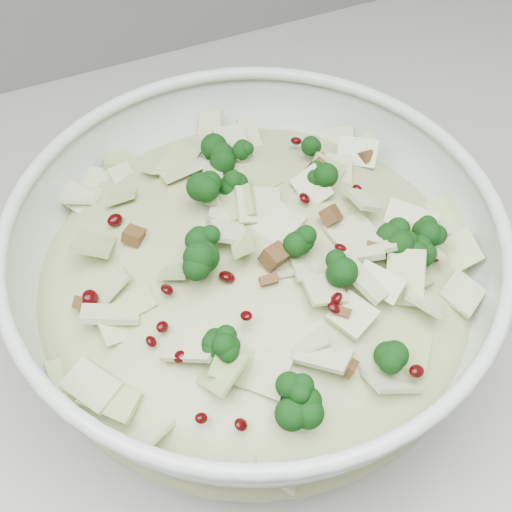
{
  "coord_description": "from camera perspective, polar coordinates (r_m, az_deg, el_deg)",
  "views": [
    {
      "loc": [
        -0.06,
        1.33,
        1.37
      ],
      "look_at": [
        0.06,
        1.6,
        1.0
      ],
      "focal_mm": 50.0,
      "sensor_mm": 36.0,
      "label": 1
    }
  ],
  "objects": [
    {
      "name": "salad",
      "position": [
        0.48,
        -0.14,
        -0.73
      ],
      "size": [
        0.38,
        0.38,
        0.13
      ],
      "rotation": [
        0.0,
        0.0,
        -0.32
      ],
      "color": "#A9B27A",
      "rests_on": "mixing_bowl"
    },
    {
      "name": "mixing_bowl",
      "position": [
        0.5,
        -0.13,
        -2.23
      ],
      "size": [
        0.37,
        0.37,
        0.13
      ],
      "rotation": [
        0.0,
        0.0,
        -0.13
      ],
      "color": "silver",
      "rests_on": "counter"
    },
    {
      "name": "counter",
      "position": [
        0.99,
        -5.43,
        -16.71
      ],
      "size": [
        3.6,
        0.6,
        0.9
      ],
      "primitive_type": "cube",
      "color": "#A5A5A0",
      "rests_on": "floor"
    }
  ]
}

